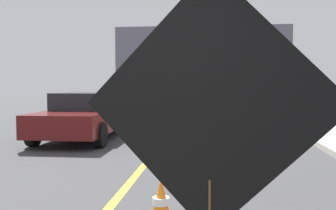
# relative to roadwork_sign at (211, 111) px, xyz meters

# --- Properties ---
(lane_center_stripe) EXTENTS (0.14, 36.00, 0.01)m
(lane_center_stripe) POSITION_rel_roadwork_sign_xyz_m (-1.32, 3.86, -1.47)
(lane_center_stripe) COLOR yellow
(lane_center_stripe) RESTS_ON ground
(roadwork_sign) EXTENTS (1.62, 0.27, 2.33)m
(roadwork_sign) POSITION_rel_roadwork_sign_xyz_m (0.00, 0.00, 0.00)
(roadwork_sign) COLOR #593819
(roadwork_sign) RESTS_ON ground
(arrow_board_trailer) EXTENTS (1.60, 1.91, 2.70)m
(arrow_board_trailer) POSITION_rel_roadwork_sign_xyz_m (-1.34, 13.02, -0.99)
(arrow_board_trailer) COLOR orange
(arrow_board_trailer) RESTS_ON ground
(box_truck) EXTENTS (2.83, 7.36, 3.17)m
(box_truck) POSITION_rel_roadwork_sign_xyz_m (1.35, 16.77, 0.27)
(box_truck) COLOR black
(box_truck) RESTS_ON ground
(pickup_car) EXTENTS (2.06, 4.62, 1.38)m
(pickup_car) POSITION_rel_roadwork_sign_xyz_m (-3.73, 8.47, -0.77)
(pickup_car) COLOR #591414
(pickup_car) RESTS_ON ground
(highway_guide_sign) EXTENTS (2.79, 0.29, 5.00)m
(highway_guide_sign) POSITION_rel_roadwork_sign_xyz_m (3.41, 24.69, 1.95)
(highway_guide_sign) COLOR gray
(highway_guide_sign) RESTS_ON ground
(far_building_block) EXTENTS (14.64, 8.18, 6.47)m
(far_building_block) POSITION_rel_roadwork_sign_xyz_m (-0.77, 32.69, 1.77)
(far_building_block) COLOR slate
(far_building_block) RESTS_ON ground
(traffic_cone_near_sign) EXTENTS (0.36, 0.36, 0.62)m
(traffic_cone_near_sign) POSITION_rel_roadwork_sign_xyz_m (-0.53, 1.68, -1.16)
(traffic_cone_near_sign) COLOR black
(traffic_cone_near_sign) RESTS_ON ground
(traffic_cone_mid_lane) EXTENTS (0.36, 0.36, 0.60)m
(traffic_cone_mid_lane) POSITION_rel_roadwork_sign_xyz_m (-0.60, 4.70, -1.18)
(traffic_cone_mid_lane) COLOR black
(traffic_cone_mid_lane) RESTS_ON ground
(traffic_cone_far_lane) EXTENTS (0.36, 0.36, 0.70)m
(traffic_cone_far_lane) POSITION_rel_roadwork_sign_xyz_m (-0.56, 7.65, -1.13)
(traffic_cone_far_lane) COLOR black
(traffic_cone_far_lane) RESTS_ON ground
(traffic_cone_curbside) EXTENTS (0.36, 0.36, 0.65)m
(traffic_cone_curbside) POSITION_rel_roadwork_sign_xyz_m (-0.87, 10.87, -1.15)
(traffic_cone_curbside) COLOR black
(traffic_cone_curbside) RESTS_ON ground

